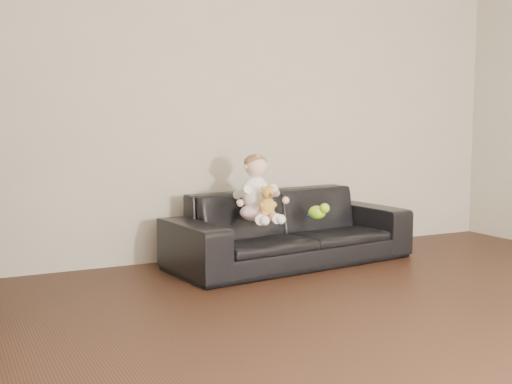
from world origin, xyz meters
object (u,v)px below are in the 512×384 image
toy_rattle (320,214)px  baby (257,192)px  toy_blue_disc (314,216)px  sofa (290,228)px  teddy_bear (267,201)px  toy_green (317,212)px

toy_rattle → baby: bearing=174.0°
toy_rattle → toy_blue_disc: (-0.02, 0.06, -0.03)m
toy_rattle → sofa: bearing=136.9°
teddy_bear → toy_green: bearing=27.4°
baby → teddy_bear: (0.01, -0.15, -0.05)m
baby → toy_blue_disc: 0.54m
toy_blue_disc → sofa: bearing=144.5°
toy_green → toy_rattle: (0.06, 0.05, -0.02)m
baby → toy_rattle: 0.56m
sofa → toy_green: (0.11, -0.21, 0.14)m
baby → toy_green: bearing=1.2°
teddy_bear → toy_rattle: size_ratio=3.24×
toy_green → toy_blue_disc: bearing=69.8°
baby → toy_blue_disc: bearing=14.3°
sofa → toy_green: sofa is taller
toy_green → sofa: bearing=117.4°
teddy_bear → sofa: bearing=59.2°
sofa → toy_rattle: (0.17, -0.16, 0.12)m
baby → toy_green: (0.46, -0.11, -0.17)m
teddy_bear → toy_blue_disc: bearing=39.0°
baby → toy_blue_disc: size_ratio=4.56×
teddy_bear → toy_green: size_ratio=1.43×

